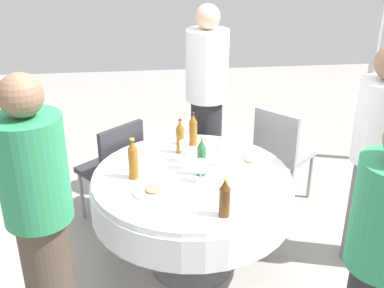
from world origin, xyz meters
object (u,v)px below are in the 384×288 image
object	(u,v)px
dining_table	(192,195)
wine_glass_east	(184,147)
bottle_amber_near	(133,160)
person_inner	(376,157)
bottle_brown_inner	(225,199)
person_near	(207,104)
person_south	(381,272)
plate_right	(153,191)
bottle_amber_rear	(180,137)
plate_front	(251,161)
wine_glass_west	(220,151)
wine_glass_south	(236,169)
wine_glass_front	(187,154)
wine_glass_outer	(200,167)
chair_outer	(115,165)
chair_east	(281,149)
bottle_green_west	(202,158)
person_rear	(41,221)
bottle_amber_south	(193,130)

from	to	relation	value
dining_table	wine_glass_east	distance (m)	0.33
bottle_amber_near	person_inner	world-z (taller)	person_inner
bottle_brown_inner	person_near	xyz separation A→B (m)	(1.43, -0.10, 0.03)
person_south	plate_right	bearing A→B (deg)	-76.01
bottle_amber_rear	wine_glass_east	bearing A→B (deg)	-174.15
plate_front	plate_right	world-z (taller)	same
bottle_brown_inner	wine_glass_west	size ratio (longest dim) A/B	1.55
wine_glass_south	wine_glass_front	xyz separation A→B (m)	(0.23, 0.29, 0.01)
plate_front	bottle_amber_near	bearing A→B (deg)	99.90
wine_glass_outer	wine_glass_east	size ratio (longest dim) A/B	0.99
bottle_amber_near	chair_outer	distance (m)	0.74
wine_glass_east	plate_right	bearing A→B (deg)	149.92
chair_east	plate_right	bearing A→B (deg)	-91.29
plate_right	person_south	xyz separation A→B (m)	(-0.93, -0.99, 0.06)
wine_glass_front	person_inner	bearing A→B (deg)	-96.11
person_near	person_inner	size ratio (longest dim) A/B	1.06
wine_glass_south	wine_glass_west	distance (m)	0.26
plate_right	person_inner	xyz separation A→B (m)	(0.15, -1.48, 0.08)
wine_glass_front	person_south	size ratio (longest dim) A/B	0.09
dining_table	wine_glass_south	xyz separation A→B (m)	(-0.14, -0.26, 0.26)
plate_front	bottle_amber_rear	bearing A→B (deg)	66.54
bottle_amber_rear	person_near	distance (m)	0.66
chair_outer	wine_glass_front	bearing A→B (deg)	-87.23
bottle_amber_rear	bottle_green_west	world-z (taller)	bottle_green_west
bottle_green_west	wine_glass_south	bearing A→B (deg)	-124.42
person_rear	person_south	bearing A→B (deg)	-144.17
wine_glass_front	plate_right	world-z (taller)	wine_glass_front
wine_glass_south	bottle_green_west	bearing A→B (deg)	55.58
person_inner	chair_east	bearing A→B (deg)	-152.64
wine_glass_west	wine_glass_outer	bearing A→B (deg)	142.79
bottle_amber_near	person_rear	size ratio (longest dim) A/B	0.17
bottle_amber_south	plate_front	world-z (taller)	bottle_amber_south
plate_right	chair_outer	bearing A→B (deg)	18.32
wine_glass_east	person_south	world-z (taller)	person_south
chair_outer	plate_front	bearing A→B (deg)	-67.67
wine_glass_south	plate_front	bearing A→B (deg)	-29.91
chair_outer	person_south	bearing A→B (deg)	-94.72
wine_glass_front	person_near	xyz separation A→B (m)	(0.85, -0.25, 0.03)
wine_glass_front	chair_east	distance (m)	1.15
dining_table	person_south	size ratio (longest dim) A/B	0.85
dining_table	wine_glass_front	bearing A→B (deg)	16.74
bottle_amber_south	chair_outer	bearing A→B (deg)	74.12
wine_glass_south	person_south	bearing A→B (deg)	-154.66
bottle_brown_inner	bottle_amber_rear	xyz separation A→B (m)	(0.83, 0.18, 0.01)
wine_glass_east	wine_glass_south	bearing A→B (deg)	-139.12
plate_right	bottle_amber_rear	bearing A→B (deg)	-21.71
bottle_amber_south	person_south	bearing A→B (deg)	-157.16
wine_glass_front	wine_glass_outer	bearing A→B (deg)	-159.64
wine_glass_front	person_inner	xyz separation A→B (m)	(-0.13, -1.24, -0.02)
bottle_amber_near	wine_glass_west	bearing A→B (deg)	-78.88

